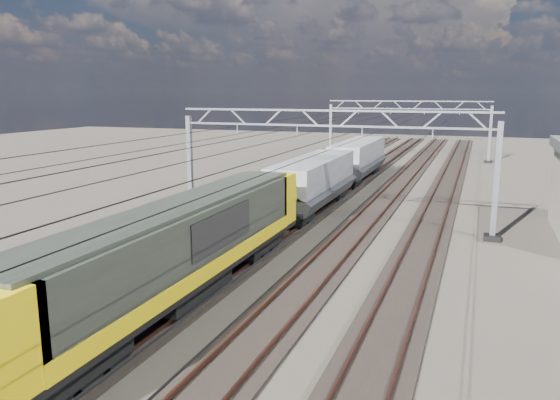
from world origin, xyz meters
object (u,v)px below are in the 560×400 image
(catenary_gantry_far, at_px, (407,127))
(locomotive, at_px, (180,246))
(catenary_gantry_mid, at_px, (328,163))
(hopper_wagon_lead, at_px, (313,180))
(hopper_wagon_mid, at_px, (358,157))

(catenary_gantry_far, xyz_separation_m, locomotive, (-2.00, -50.12, -1.58))
(catenary_gantry_mid, distance_m, hopper_wagon_lead, 4.43)
(locomotive, xyz_separation_m, hopper_wagon_lead, (-0.00, 17.70, -0.09))
(catenary_gantry_mid, relative_size, locomotive, 0.94)
(catenary_gantry_far, height_order, hopper_wagon_lead, catenary_gantry_far)
(catenary_gantry_mid, height_order, hopper_wagon_mid, catenary_gantry_mid)
(locomotive, relative_size, hopper_wagon_mid, 1.62)
(hopper_wagon_mid, bearing_deg, catenary_gantry_mid, -83.58)
(catenary_gantry_far, relative_size, hopper_wagon_lead, 1.53)
(locomotive, distance_m, hopper_wagon_lead, 17.70)
(locomotive, height_order, hopper_wagon_mid, locomotive)
(catenary_gantry_far, height_order, locomotive, catenary_gantry_far)
(hopper_wagon_lead, bearing_deg, locomotive, -90.00)
(catenary_gantry_far, bearing_deg, locomotive, -92.29)
(locomotive, bearing_deg, catenary_gantry_mid, 81.94)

